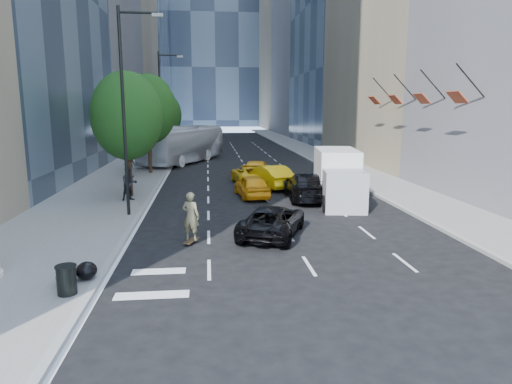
{
  "coord_description": "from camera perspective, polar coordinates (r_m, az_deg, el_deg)",
  "views": [
    {
      "loc": [
        -2.46,
        -18.98,
        5.5
      ],
      "look_at": [
        -0.27,
        1.76,
        1.6
      ],
      "focal_mm": 32.0,
      "sensor_mm": 36.0,
      "label": 1
    }
  ],
  "objects": [
    {
      "name": "taxi_c",
      "position": [
        33.08,
        -0.83,
        2.19
      ],
      "size": [
        2.7,
        4.99,
        1.33
      ],
      "primitive_type": "imported",
      "rotation": [
        0.0,
        0.0,
        3.25
      ],
      "color": "yellow",
      "rests_on": "ground"
    },
    {
      "name": "lamp_far",
      "position": [
        41.16,
        -11.62,
        10.82
      ],
      "size": [
        2.13,
        0.22,
        10.0
      ],
      "color": "black",
      "rests_on": "sidewalk_left"
    },
    {
      "name": "skateboarder",
      "position": [
        18.7,
        -8.13,
        -3.43
      ],
      "size": [
        0.86,
        0.73,
        2.01
      ],
      "primitive_type": "imported",
      "rotation": [
        0.0,
        0.0,
        2.73
      ],
      "color": "olive",
      "rests_on": "ground"
    },
    {
      "name": "city_bus",
      "position": [
        46.11,
        -8.96,
        5.9
      ],
      "size": [
        8.08,
        13.22,
        3.65
      ],
      "primitive_type": "imported",
      "rotation": [
        0.0,
        0.0,
        -0.42
      ],
      "color": "silver",
      "rests_on": "ground"
    },
    {
      "name": "tower_right_far",
      "position": [
        121.09,
        6.07,
        19.81
      ],
      "size": [
        20.0,
        24.0,
        50.0
      ],
      "primitive_type": "cube",
      "color": "#786953",
      "rests_on": "ground"
    },
    {
      "name": "taxi_d",
      "position": [
        35.0,
        0.03,
        2.76
      ],
      "size": [
        2.9,
        5.31,
        1.46
      ],
      "primitive_type": "imported",
      "rotation": [
        0.0,
        0.0,
        2.96
      ],
      "color": "#FFB00D",
      "rests_on": "ground"
    },
    {
      "name": "facade_flags",
      "position": [
        31.81,
        18.67,
        11.29
      ],
      "size": [
        1.85,
        13.3,
        2.05
      ],
      "color": "black",
      "rests_on": "ground"
    },
    {
      "name": "garbage_bags",
      "position": [
        15.42,
        -21.34,
        -9.42
      ],
      "size": [
        1.13,
        1.09,
        0.56
      ],
      "color": "black",
      "rests_on": "sidewalk_left"
    },
    {
      "name": "black_sedan_lincoln",
      "position": [
        19.72,
        2.07,
        -3.6
      ],
      "size": [
        3.79,
        5.27,
        1.33
      ],
      "primitive_type": "imported",
      "rotation": [
        0.0,
        0.0,
        2.77
      ],
      "color": "black",
      "rests_on": "ground"
    },
    {
      "name": "tree_mid",
      "position": [
        38.27,
        -13.35,
        10.04
      ],
      "size": [
        4.5,
        4.5,
        7.99
      ],
      "color": "black",
      "rests_on": "sidewalk_left"
    },
    {
      "name": "tree_far",
      "position": [
        51.21,
        -11.49,
        9.41
      ],
      "size": [
        3.9,
        3.9,
        6.92
      ],
      "color": "black",
      "rests_on": "sidewalk_left"
    },
    {
      "name": "sidewalk_right",
      "position": [
        50.83,
        8.23,
        4.37
      ],
      "size": [
        4.0,
        120.0,
        0.15
      ],
      "primitive_type": "cube",
      "color": "slate",
      "rests_on": "ground"
    },
    {
      "name": "tree_near",
      "position": [
        28.38,
        -15.84,
        9.13
      ],
      "size": [
        4.2,
        4.2,
        7.46
      ],
      "color": "black",
      "rests_on": "sidewalk_left"
    },
    {
      "name": "pedestrian_a",
      "position": [
        27.35,
        -15.55,
        1.0
      ],
      "size": [
        1.18,
        1.08,
        1.95
      ],
      "primitive_type": "imported",
      "rotation": [
        0.0,
        0.0,
        0.46
      ],
      "color": "black",
      "rests_on": "sidewalk_left"
    },
    {
      "name": "black_sedan_mercedes",
      "position": [
        27.55,
        6.21,
        0.72
      ],
      "size": [
        2.47,
        5.63,
        1.61
      ],
      "primitive_type": "imported",
      "rotation": [
        0.0,
        0.0,
        3.1
      ],
      "color": "black",
      "rests_on": "ground"
    },
    {
      "name": "taxi_b",
      "position": [
        31.42,
        1.67,
        1.96
      ],
      "size": [
        3.19,
        5.04,
        1.57
      ],
      "primitive_type": "imported",
      "rotation": [
        0.0,
        0.0,
        3.49
      ],
      "color": "yellow",
      "rests_on": "ground"
    },
    {
      "name": "taxi_a",
      "position": [
        28.11,
        -0.52,
        0.77
      ],
      "size": [
        2.14,
        4.3,
        1.41
      ],
      "primitive_type": "imported",
      "rotation": [
        0.0,
        0.0,
        3.26
      ],
      "color": "orange",
      "rests_on": "ground"
    },
    {
      "name": "sidewalk_left",
      "position": [
        49.71,
        -13.58,
        4.04
      ],
      "size": [
        6.0,
        120.0,
        0.15
      ],
      "primitive_type": "cube",
      "color": "slate",
      "rests_on": "ground"
    },
    {
      "name": "traffic_signal",
      "position": [
        59.12,
        -9.97,
        9.22
      ],
      "size": [
        2.48,
        0.53,
        5.2
      ],
      "color": "black",
      "rests_on": "sidewalk_left"
    },
    {
      "name": "pedestrian_b",
      "position": [
        36.41,
        -15.5,
        3.27
      ],
      "size": [
        1.16,
        1.04,
        1.9
      ],
      "primitive_type": "imported",
      "rotation": [
        0.0,
        0.0,
        2.49
      ],
      "color": "black",
      "rests_on": "sidewalk_left"
    },
    {
      "name": "trash_can",
      "position": [
        14.49,
        -22.6,
        -10.17
      ],
      "size": [
        0.55,
        0.55,
        0.83
      ],
      "primitive_type": "cylinder",
      "color": "black",
      "rests_on": "sidewalk_left"
    },
    {
      "name": "ground",
      "position": [
        19.91,
        1.31,
        -5.44
      ],
      "size": [
        160.0,
        160.0,
        0.0
      ],
      "primitive_type": "plane",
      "color": "black",
      "rests_on": "ground"
    },
    {
      "name": "box_truck",
      "position": [
        26.88,
        10.25,
        1.96
      ],
      "size": [
        3.13,
        6.59,
        3.03
      ],
      "rotation": [
        0.0,
        0.0,
        -0.14
      ],
      "color": "silver",
      "rests_on": "ground"
    },
    {
      "name": "lamp_near",
      "position": [
        23.3,
        -15.86,
        10.97
      ],
      "size": [
        2.13,
        0.22,
        10.0
      ],
      "color": "black",
      "rests_on": "sidewalk_left"
    }
  ]
}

